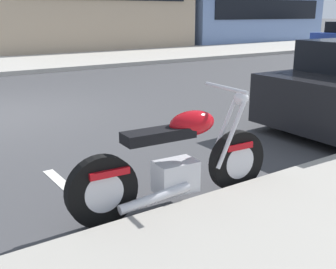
{
  "coord_description": "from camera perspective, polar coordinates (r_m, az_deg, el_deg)",
  "views": [
    {
      "loc": [
        -1.43,
        -7.86,
        1.79
      ],
      "look_at": [
        0.8,
        -4.62,
        0.64
      ],
      "focal_mm": 44.47,
      "sensor_mm": 36.0,
      "label": 1
    }
  ],
  "objects": [
    {
      "name": "parking_stall_stripe",
      "position": [
        4.19,
        -11.23,
        -9.32
      ],
      "size": [
        0.12,
        2.2,
        0.01
      ],
      "primitive_type": "cube",
      "color": "silver",
      "rests_on": "ground"
    },
    {
      "name": "parked_motorcycle",
      "position": [
        3.93,
        1.36,
        -4.0
      ],
      "size": [
        2.13,
        0.62,
        1.12
      ],
      "rotation": [
        0.0,
        0.0,
        -0.06
      ],
      "color": "black",
      "rests_on": "ground"
    },
    {
      "name": "sidewalk_far_curb",
      "position": [
        20.44,
        6.9,
        11.34
      ],
      "size": [
        120.0,
        5.0,
        0.14
      ],
      "primitive_type": "cube",
      "color": "#ADA89E",
      "rests_on": "ground"
    }
  ]
}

